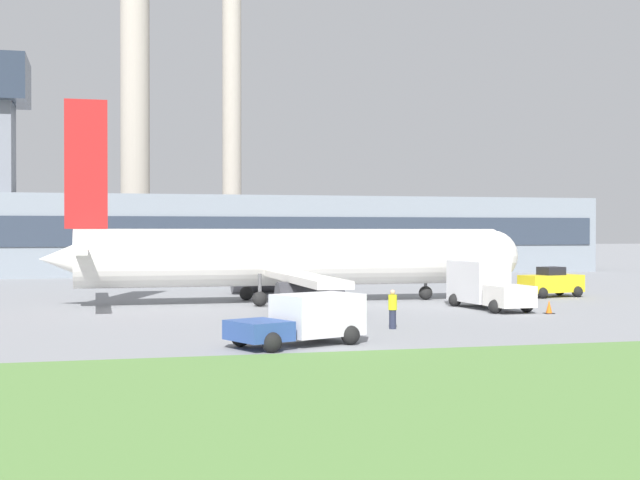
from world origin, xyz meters
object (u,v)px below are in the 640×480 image
Objects in this scene: fuel_truck at (485,286)px; ground_crew_person at (393,309)px; airplane at (287,258)px; baggage_truck at (305,320)px; pushback_tug at (551,283)px.

ground_crew_person is (-7.83, -7.98, -0.38)m from fuel_truck.
airplane is at bearing 145.27° from fuel_truck.
baggage_truck is 17.47m from fuel_truck.
airplane reaches higher than fuel_truck.
ground_crew_person is at bearing -136.42° from pushback_tug.
fuel_truck is (-7.47, -6.59, 0.38)m from pushback_tug.
airplane is 14.54m from ground_crew_person.
pushback_tug is at bearing 0.65° from airplane.
pushback_tug is at bearing 41.40° from fuel_truck.
fuel_truck reaches higher than baggage_truck.
fuel_truck is at bearing -138.60° from pushback_tug.
ground_crew_person is (-15.31, -14.57, 0.00)m from pushback_tug.
fuel_truck is 11.19m from ground_crew_person.
pushback_tug is (16.71, 0.19, -1.69)m from airplane.
baggage_truck reaches higher than ground_crew_person.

